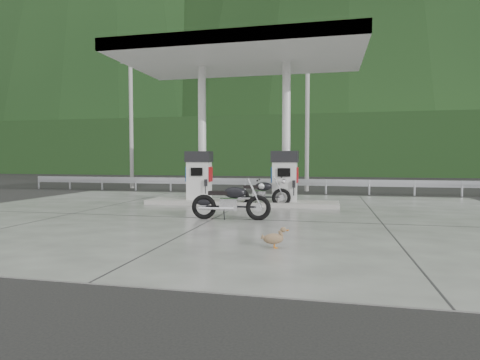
% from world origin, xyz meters
% --- Properties ---
extents(ground, '(160.00, 160.00, 0.00)m').
position_xyz_m(ground, '(0.00, 0.00, 0.00)').
color(ground, black).
rests_on(ground, ground).
extents(forecourt_apron, '(18.00, 14.00, 0.02)m').
position_xyz_m(forecourt_apron, '(0.00, 0.00, 0.01)').
color(forecourt_apron, '#60605B').
rests_on(forecourt_apron, ground).
extents(pump_island, '(7.00, 1.40, 0.15)m').
position_xyz_m(pump_island, '(0.00, 2.50, 0.10)').
color(pump_island, gray).
rests_on(pump_island, forecourt_apron).
extents(gas_pump_left, '(0.95, 0.55, 1.80)m').
position_xyz_m(gas_pump_left, '(-1.60, 2.50, 1.07)').
color(gas_pump_left, silver).
rests_on(gas_pump_left, pump_island).
extents(gas_pump_right, '(0.95, 0.55, 1.80)m').
position_xyz_m(gas_pump_right, '(1.60, 2.50, 1.07)').
color(gas_pump_right, silver).
rests_on(gas_pump_right, pump_island).
extents(canopy_column_left, '(0.30, 0.30, 5.00)m').
position_xyz_m(canopy_column_left, '(-1.60, 2.90, 2.67)').
color(canopy_column_left, silver).
rests_on(canopy_column_left, pump_island).
extents(canopy_column_right, '(0.30, 0.30, 5.00)m').
position_xyz_m(canopy_column_right, '(1.60, 2.90, 2.67)').
color(canopy_column_right, silver).
rests_on(canopy_column_right, pump_island).
extents(canopy_roof, '(8.50, 5.00, 0.40)m').
position_xyz_m(canopy_roof, '(0.00, 2.50, 5.37)').
color(canopy_roof, white).
rests_on(canopy_roof, canopy_column_left).
extents(guardrail, '(26.00, 0.16, 1.42)m').
position_xyz_m(guardrail, '(0.00, 8.00, 0.71)').
color(guardrail, '#AFB2B8').
rests_on(guardrail, ground).
extents(road, '(60.00, 7.00, 0.01)m').
position_xyz_m(road, '(0.00, 11.50, 0.00)').
color(road, black).
rests_on(road, ground).
extents(utility_pole_a, '(0.22, 0.22, 8.00)m').
position_xyz_m(utility_pole_a, '(-8.00, 9.50, 4.00)').
color(utility_pole_a, gray).
rests_on(utility_pole_a, ground).
extents(utility_pole_b, '(0.22, 0.22, 8.00)m').
position_xyz_m(utility_pole_b, '(2.00, 9.50, 4.00)').
color(utility_pole_b, gray).
rests_on(utility_pole_b, ground).
extents(tree_band, '(80.00, 6.00, 6.00)m').
position_xyz_m(tree_band, '(0.00, 30.00, 3.00)').
color(tree_band, black).
rests_on(tree_band, ground).
extents(forested_hills, '(100.00, 40.00, 140.00)m').
position_xyz_m(forested_hills, '(0.00, 60.00, 0.00)').
color(forested_hills, black).
rests_on(forested_hills, ground).
extents(motorcycle_left, '(2.10, 0.81, 0.97)m').
position_xyz_m(motorcycle_left, '(0.51, -1.10, 0.51)').
color(motorcycle_left, black).
rests_on(motorcycle_left, forecourt_apron).
extents(motorcycle_right, '(2.03, 0.88, 0.93)m').
position_xyz_m(motorcycle_right, '(0.81, 2.00, 0.48)').
color(motorcycle_right, black).
rests_on(motorcycle_right, forecourt_apron).
extents(duck, '(0.49, 0.27, 0.34)m').
position_xyz_m(duck, '(2.13, -4.36, 0.19)').
color(duck, brown).
rests_on(duck, forecourt_apron).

